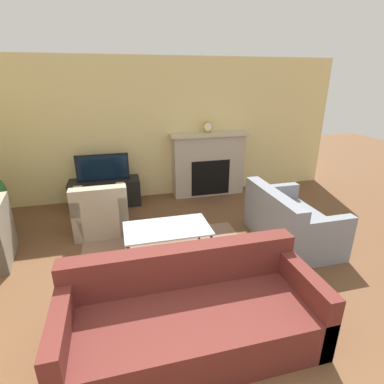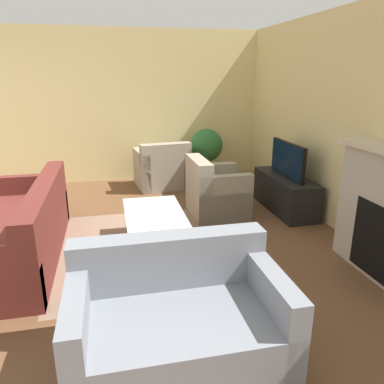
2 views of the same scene
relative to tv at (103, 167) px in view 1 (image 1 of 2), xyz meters
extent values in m
cube|color=beige|center=(0.58, 0.35, 0.59)|extent=(8.55, 0.06, 2.70)
cube|color=#896B56|center=(0.84, -2.21, -0.76)|extent=(2.35, 1.86, 0.00)
cube|color=#B2A899|center=(2.09, 0.13, -0.12)|extent=(1.46, 0.37, 1.29)
cube|color=black|center=(2.09, -0.06, -0.36)|extent=(0.80, 0.01, 0.72)
cube|color=beige|center=(2.09, 0.10, 0.50)|extent=(1.58, 0.43, 0.05)
cube|color=black|center=(0.00, 0.00, -0.50)|extent=(1.29, 0.47, 0.51)
cube|color=black|center=(0.00, 0.00, 0.00)|extent=(0.95, 0.05, 0.49)
cube|color=black|center=(0.00, -0.02, 0.00)|extent=(0.91, 0.01, 0.45)
cube|color=#5B231E|center=(0.79, -3.57, -0.55)|extent=(2.27, 0.96, 0.42)
cube|color=#5B231E|center=(0.79, -3.19, -0.14)|extent=(2.27, 0.20, 0.40)
cube|color=#5B231E|center=(-0.27, -3.57, -0.43)|extent=(0.14, 0.96, 0.66)
cube|color=#5B231E|center=(1.86, -3.57, -0.43)|extent=(0.14, 0.96, 0.66)
cube|color=gray|center=(2.71, -2.09, -0.55)|extent=(0.90, 1.43, 0.42)
cube|color=gray|center=(2.35, -2.09, -0.14)|extent=(0.20, 1.43, 0.40)
cube|color=gray|center=(2.71, -2.74, -0.43)|extent=(0.90, 0.14, 0.66)
cube|color=gray|center=(2.71, -1.45, -0.43)|extent=(0.90, 0.14, 0.66)
cube|color=#9E937F|center=(-0.05, -1.02, -0.55)|extent=(0.83, 0.76, 0.42)
cube|color=#9E937F|center=(-0.04, -1.29, -0.14)|extent=(0.82, 0.21, 0.40)
cube|color=#9E937F|center=(0.29, -1.01, -0.43)|extent=(0.15, 0.75, 0.66)
cube|color=#9E937F|center=(-0.39, -1.02, -0.43)|extent=(0.15, 0.75, 0.66)
cylinder|color=#333338|center=(0.31, -2.31, -0.56)|extent=(0.04, 0.04, 0.41)
cylinder|color=#333338|center=(1.37, -2.31, -0.56)|extent=(0.04, 0.04, 0.41)
cylinder|color=#333338|center=(0.31, -1.74, -0.56)|extent=(0.04, 0.04, 0.41)
cylinder|color=#333338|center=(1.37, -1.74, -0.56)|extent=(0.04, 0.04, 0.41)
cube|color=silver|center=(0.84, -2.03, -0.34)|extent=(1.15, 0.66, 0.02)
cube|color=#B79338|center=(2.06, 0.13, 0.54)|extent=(0.13, 0.07, 0.03)
cylinder|color=#B79338|center=(2.06, 0.13, 0.65)|extent=(0.19, 0.07, 0.19)
cylinder|color=white|center=(2.06, 0.10, 0.65)|extent=(0.16, 0.00, 0.16)
camera|label=1|loc=(0.27, -5.58, 1.55)|focal=28.00mm
camera|label=2|loc=(4.81, -2.47, 1.17)|focal=35.00mm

